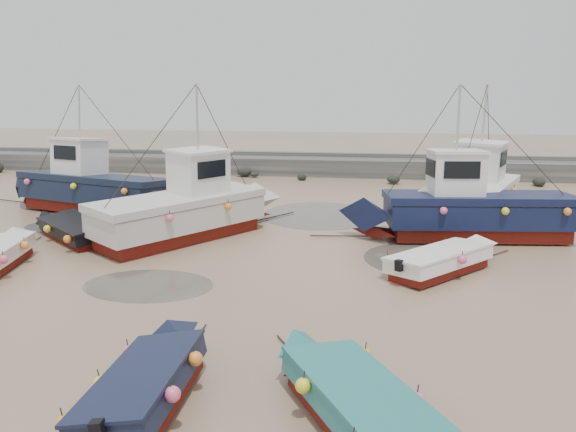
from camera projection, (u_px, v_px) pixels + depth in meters
The scene contains 15 objects.
ground at pixel (258, 277), 18.59m from camera, with size 120.00×120.00×0.00m, color tan.
seawall at pixel (320, 166), 39.63m from camera, with size 60.00×4.92×1.50m.
puddle_a at pixel (148, 285), 17.79m from camera, with size 4.19×4.19×0.01m, color #514C42.
puddle_b at pixel (415, 259), 20.50m from camera, with size 3.71×3.71×0.01m, color #514C42.
puddle_c at pixel (71, 227), 25.17m from camera, with size 4.26×4.26×0.01m, color #514C42.
puddle_d at pixel (320, 215), 27.51m from camera, with size 5.67×5.67×0.01m, color #514C42.
dinghy_1 at pixel (155, 374), 11.18m from camera, with size 2.05×5.80×1.43m.
dinghy_2 at pixel (347, 388), 10.68m from camera, with size 3.73×5.47×1.43m.
dinghy_3 at pixel (447, 257), 18.93m from camera, with size 4.87×5.15×1.43m.
dinghy_4 at pixel (72, 226), 23.11m from camera, with size 5.37×4.63×1.43m.
cabin_boat_0 at pixel (85, 185), 28.05m from camera, with size 10.98×5.24×6.22m.
cabin_boat_1 at pixel (192, 206), 23.18m from camera, with size 7.07×9.26×6.22m.
cabin_boat_2 at pixel (463, 207), 22.97m from camera, with size 10.78×3.70×6.22m.
cabin_boat_3 at pixel (475, 191), 26.43m from camera, with size 5.88×10.01×6.22m.
person at pixel (156, 227), 25.21m from camera, with size 0.60×0.39×1.65m, color #181832.
Camera 1 is at (3.53, -17.32, 6.16)m, focal length 35.00 mm.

